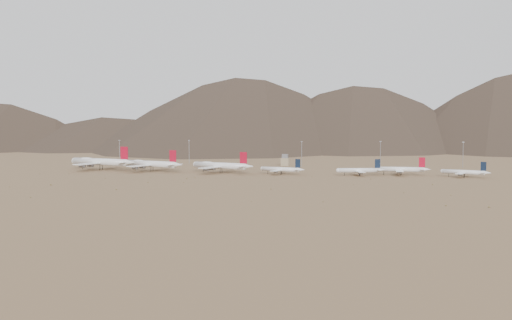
% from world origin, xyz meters
% --- Properties ---
extents(ground, '(3000.00, 3000.00, 0.00)m').
position_xyz_m(ground, '(0.00, 0.00, 0.00)').
color(ground, '#9C7750').
rests_on(ground, ground).
extents(mountain_ridge, '(4400.00, 1000.00, 300.00)m').
position_xyz_m(mountain_ridge, '(0.00, 900.00, 150.00)').
color(mountain_ridge, '#46352A').
rests_on(mountain_ridge, ground).
extents(widebody_west, '(73.23, 57.96, 22.34)m').
position_xyz_m(widebody_west, '(-132.73, 35.53, 7.70)').
color(widebody_west, white).
rests_on(widebody_west, ground).
extents(widebody_centre, '(63.71, 50.96, 19.88)m').
position_xyz_m(widebody_centre, '(-80.10, 29.58, 6.86)').
color(widebody_centre, white).
rests_on(widebody_centre, ground).
extents(widebody_east, '(60.88, 48.77, 19.08)m').
position_xyz_m(widebody_east, '(-14.14, 24.68, 6.58)').
color(widebody_east, white).
rests_on(widebody_east, ground).
extents(narrowbody_a, '(40.31, 29.80, 13.62)m').
position_xyz_m(narrowbody_a, '(40.96, 20.35, 4.42)').
color(narrowbody_a, white).
rests_on(narrowbody_a, ground).
extents(narrowbody_b, '(40.67, 30.01, 13.70)m').
position_xyz_m(narrowbody_b, '(106.66, 22.14, 4.44)').
color(narrowbody_b, white).
rests_on(narrowbody_b, ground).
extents(narrowbody_c, '(46.08, 32.92, 15.20)m').
position_xyz_m(narrowbody_c, '(141.00, 32.63, 4.93)').
color(narrowbody_c, white).
rests_on(narrowbody_c, ground).
extents(narrowbody_d, '(37.56, 28.20, 13.10)m').
position_xyz_m(narrowbody_d, '(189.82, 21.80, 4.25)').
color(narrowbody_d, white).
rests_on(narrowbody_d, ground).
extents(control_tower, '(8.00, 8.00, 12.00)m').
position_xyz_m(control_tower, '(30.00, 120.00, 5.32)').
color(control_tower, tan).
rests_on(control_tower, ground).
extents(mast_far_west, '(2.00, 0.60, 25.70)m').
position_xyz_m(mast_far_west, '(-150.34, 117.39, 14.20)').
color(mast_far_west, gray).
rests_on(mast_far_west, ground).
extents(mast_west, '(2.00, 0.60, 25.70)m').
position_xyz_m(mast_west, '(-75.68, 129.20, 14.20)').
color(mast_west, gray).
rests_on(mast_west, ground).
extents(mast_centre, '(2.00, 0.60, 25.70)m').
position_xyz_m(mast_centre, '(47.86, 112.64, 14.20)').
color(mast_centre, gray).
rests_on(mast_centre, ground).
extents(mast_east, '(2.00, 0.60, 25.70)m').
position_xyz_m(mast_east, '(125.96, 131.69, 14.20)').
color(mast_east, gray).
rests_on(mast_east, ground).
extents(mast_far_east, '(2.00, 0.60, 25.70)m').
position_xyz_m(mast_far_east, '(204.86, 125.07, 14.20)').
color(mast_far_east, gray).
rests_on(mast_far_east, ground).
extents(desert_scrub, '(405.13, 175.02, 0.85)m').
position_xyz_m(desert_scrub, '(15.97, -90.83, 0.30)').
color(desert_scrub, olive).
rests_on(desert_scrub, ground).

